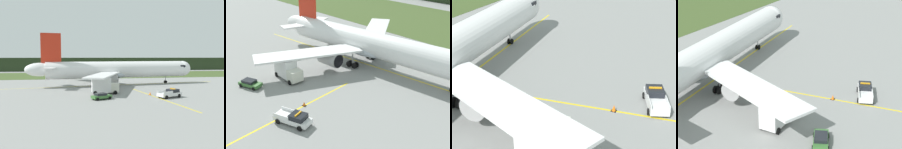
% 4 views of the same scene
% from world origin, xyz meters
% --- Properties ---
extents(ground, '(320.00, 320.00, 0.00)m').
position_xyz_m(ground, '(0.00, 0.00, 0.00)').
color(ground, gray).
extents(grass_verge, '(320.00, 38.34, 0.04)m').
position_xyz_m(grass_verge, '(0.00, 47.56, 0.02)').
color(grass_verge, '#3E5125').
rests_on(grass_verge, ground).
extents(distant_tree_line, '(288.00, 5.96, 7.96)m').
position_xyz_m(distant_tree_line, '(0.00, 81.64, 3.98)').
color(distant_tree_line, '#24331C').
rests_on(distant_tree_line, ground).
extents(taxiway_centerline_main, '(68.02, 9.82, 0.01)m').
position_xyz_m(taxiway_centerline_main, '(2.23, 7.31, 0.00)').
color(taxiway_centerline_main, yellow).
rests_on(taxiway_centerline_main, ground).
extents(taxiway_centerline_spur, '(4.21, 27.97, 0.01)m').
position_xyz_m(taxiway_centerline_spur, '(6.38, -15.95, 0.00)').
color(taxiway_centerline_spur, yellow).
rests_on(taxiway_centerline_spur, ground).
extents(airliner, '(52.20, 41.95, 15.19)m').
position_xyz_m(airliner, '(1.46, 7.20, 4.58)').
color(airliner, white).
rests_on(airliner, ground).
extents(ops_pickup_truck, '(5.78, 3.97, 1.94)m').
position_xyz_m(ops_pickup_truck, '(9.05, -16.10, 0.90)').
color(ops_pickup_truck, white).
rests_on(ops_pickup_truck, ground).
extents(catering_truck, '(6.25, 2.79, 3.99)m').
position_xyz_m(catering_truck, '(-4.24, -9.19, 1.97)').
color(catering_truck, beige).
rests_on(catering_truck, ground).
extents(staff_car, '(4.43, 3.29, 1.30)m').
position_xyz_m(staff_car, '(-5.64, -16.03, 0.70)').
color(staff_car, '#386A30').
rests_on(staff_car, ground).
extents(apron_cone, '(0.58, 0.58, 0.73)m').
position_xyz_m(apron_cone, '(5.88, -12.34, 0.35)').
color(apron_cone, black).
rests_on(apron_cone, ground).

